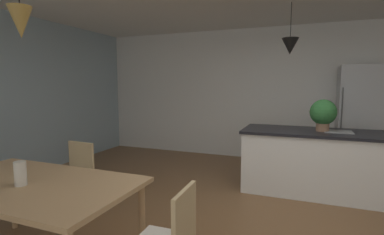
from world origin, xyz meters
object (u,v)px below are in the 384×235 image
Objects in this scene: dining_table at (31,190)px; chair_far_left at (73,177)px; refrigerator at (360,120)px; potted_plant_on_island at (323,113)px; kitchen_island at (314,161)px; vase_on_dining_table at (20,173)px.

chair_far_left is (-0.39, 0.87, -0.20)m from dining_table.
refrigerator reaches higher than potted_plant_on_island.
chair_far_left is at bearing -136.65° from refrigerator.
refrigerator reaches higher than dining_table.
potted_plant_on_island is (0.08, 0.00, 0.69)m from kitchen_island.
refrigerator is at bearing 43.35° from chair_far_left.
kitchen_island is at bearing 51.38° from vase_on_dining_table.
kitchen_island is 1.07× the size of refrigerator.
refrigerator is 4.21× the size of potted_plant_on_island.
potted_plant_on_island is (-0.66, -1.33, 0.21)m from refrigerator.
potted_plant_on_island is (2.72, 1.86, 0.68)m from chair_far_left.
refrigerator is at bearing 60.74° from kitchen_island.
chair_far_left is at bearing 114.41° from dining_table.
refrigerator is (0.75, 1.33, 0.48)m from kitchen_island.
vase_on_dining_table is at bearing -67.70° from chair_far_left.
chair_far_left is at bearing -145.61° from potted_plant_on_island.
refrigerator reaches higher than kitchen_island.
chair_far_left is 1.95× the size of potted_plant_on_island.
kitchen_island is 0.70m from potted_plant_on_island.
potted_plant_on_island is at bearing 49.52° from dining_table.
chair_far_left is 3.23m from kitchen_island.
vase_on_dining_table reaches higher than kitchen_island.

